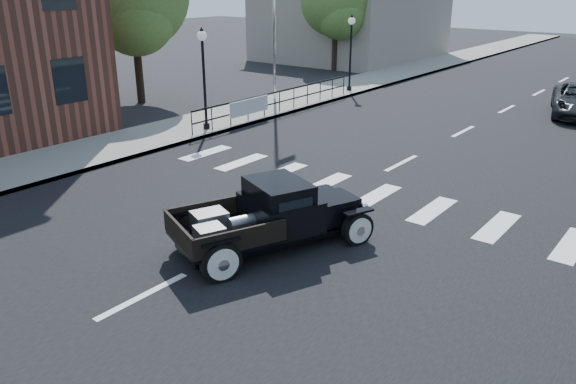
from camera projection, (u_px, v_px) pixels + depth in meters
The scene contains 12 objects.
ground at pixel (253, 240), 12.33m from camera, with size 120.00×120.00×0.00m, color black.
road at pixel (491, 118), 23.38m from camera, with size 14.00×80.00×0.02m, color black.
road_markings at pixel (441, 143), 19.70m from camera, with size 12.00×60.00×0.06m, color silver, non-canonical shape.
sidewalk_left at pixel (323, 93), 28.26m from camera, with size 3.00×80.00×0.15m, color gray.
low_building_left at pixel (352, 23), 40.73m from camera, with size 10.00×12.00×5.00m, color gray.
railing at pixel (280, 100), 23.68m from camera, with size 0.08×10.00×1.00m, color black, non-canonical shape.
banner at pixel (249, 113), 22.23m from camera, with size 0.04×2.20×0.60m, color silver, non-canonical shape.
lamp_post_b at pixel (204, 79), 20.44m from camera, with size 0.36×0.36×3.68m, color black, non-canonical shape.
lamp_post_c at pixel (350, 53), 27.81m from camera, with size 0.36×0.36×3.68m, color black, non-canonical shape.
big_tree_near at pixel (134, 20), 25.00m from camera, with size 5.05×5.05×7.41m, color #46652B, non-canonical shape.
big_tree_far at pixel (336, 17), 34.61m from camera, with size 4.42×4.42×6.49m, color #46652B, non-canonical shape.
hotrod_pickup at pixel (271, 215), 11.75m from camera, with size 2.02×4.33×1.50m, color black, non-canonical shape.
Camera 1 is at (7.49, -8.32, 5.35)m, focal length 35.00 mm.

